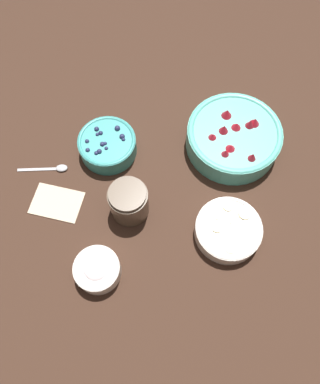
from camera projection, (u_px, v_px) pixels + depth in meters
ground_plane at (149, 196)px, 1.00m from camera, size 4.00×4.00×0.00m
bowl_strawberries at (234, 137)px, 1.02m from camera, size 0.26×0.26×0.09m
bowl_blueberries at (107, 145)px, 1.02m from camera, size 0.16×0.16×0.06m
bowl_bananas at (228, 230)px, 0.93m from camera, size 0.17×0.17×0.05m
bowl_cream at (97, 269)px, 0.88m from camera, size 0.11×0.11×0.06m
jar_chocolate at (129, 202)px, 0.94m from camera, size 0.10×0.10×0.10m
napkin at (57, 203)px, 0.98m from camera, size 0.16×0.14×0.01m
spoon at (52, 169)px, 1.02m from camera, size 0.14×0.04×0.01m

